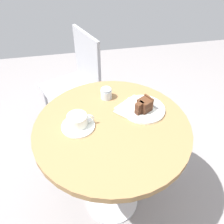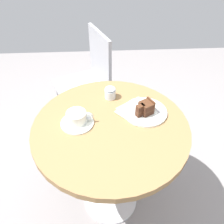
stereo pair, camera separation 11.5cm
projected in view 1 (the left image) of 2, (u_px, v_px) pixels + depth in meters
name	position (u px, v px, depth m)	size (l,w,h in m)	color
ground_plane	(112.00, 200.00, 1.65)	(4.40, 4.40, 0.01)	gray
cafe_table	(112.00, 141.00, 1.24)	(0.78, 0.78, 0.72)	olive
saucer	(78.00, 126.00, 1.15)	(0.16, 0.16, 0.01)	silver
coffee_cup	(78.00, 120.00, 1.13)	(0.13, 0.10, 0.06)	silver
teaspoon	(85.00, 119.00, 1.18)	(0.09, 0.04, 0.00)	silver
cake_plate	(143.00, 109.00, 1.24)	(0.23, 0.23, 0.01)	silver
cake_slice	(144.00, 105.00, 1.21)	(0.10, 0.08, 0.07)	#422619
fork	(155.00, 107.00, 1.24)	(0.08, 0.13, 0.00)	silver
napkin	(135.00, 109.00, 1.25)	(0.24, 0.24, 0.00)	beige
cafe_chair	(78.00, 78.00, 1.85)	(0.50, 0.50, 0.86)	#9E9EA3
sugar_pot	(106.00, 93.00, 1.30)	(0.06, 0.06, 0.07)	silver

